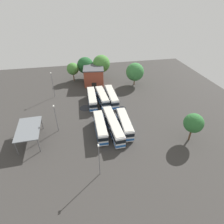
# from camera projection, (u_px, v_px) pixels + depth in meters

# --- Properties ---
(ground_plane) EXTENTS (94.03, 94.03, 0.00)m
(ground_plane) POSITION_uv_depth(u_px,v_px,m) (107.00, 115.00, 56.05)
(ground_plane) COLOR #383533
(bus_row0_slot0) EXTENTS (11.19, 2.82, 3.53)m
(bus_row0_slot0) POSITION_uv_depth(u_px,v_px,m) (124.00, 124.00, 49.31)
(bus_row0_slot0) COLOR silver
(bus_row0_slot0) RESTS_ON ground_plane
(bus_row0_slot1) EXTENTS (14.54, 3.28, 3.53)m
(bus_row0_slot1) POSITION_uv_depth(u_px,v_px,m) (113.00, 125.00, 48.64)
(bus_row0_slot1) COLOR silver
(bus_row0_slot1) RESTS_ON ground_plane
(bus_row0_slot2) EXTENTS (11.27, 2.62, 3.53)m
(bus_row0_slot2) POSITION_uv_depth(u_px,v_px,m) (100.00, 127.00, 48.12)
(bus_row0_slot2) COLOR silver
(bus_row0_slot2) RESTS_ON ground_plane
(bus_row1_slot0) EXTENTS (12.10, 2.67, 3.53)m
(bus_row1_slot0) POSITION_uv_depth(u_px,v_px,m) (111.00, 97.00, 61.80)
(bus_row1_slot0) COLOR silver
(bus_row1_slot0) RESTS_ON ground_plane
(bus_row1_slot1) EXTENTS (11.22, 3.16, 3.53)m
(bus_row1_slot1) POSITION_uv_depth(u_px,v_px,m) (102.00, 97.00, 61.41)
(bus_row1_slot1) COLOR silver
(bus_row1_slot1) RESTS_ON ground_plane
(bus_row1_slot2) EXTENTS (11.60, 2.81, 3.53)m
(bus_row1_slot2) POSITION_uv_depth(u_px,v_px,m) (92.00, 99.00, 60.63)
(bus_row1_slot2) COLOR silver
(bus_row1_slot2) RESTS_ON ground_plane
(depot_building) EXTENTS (9.91, 8.75, 6.82)m
(depot_building) POSITION_uv_depth(u_px,v_px,m) (94.00, 75.00, 73.12)
(depot_building) COLOR #99422D
(depot_building) RESTS_ON ground_plane
(maintenance_shelter) EXTENTS (9.61, 5.75, 3.98)m
(maintenance_shelter) POSITION_uv_depth(u_px,v_px,m) (28.00, 129.00, 44.42)
(maintenance_shelter) COLOR slate
(maintenance_shelter) RESTS_ON ground_plane
(lamp_post_near_entrance) EXTENTS (0.56, 0.28, 8.99)m
(lamp_post_near_entrance) POSITION_uv_depth(u_px,v_px,m) (53.00, 84.00, 62.93)
(lamp_post_near_entrance) COLOR slate
(lamp_post_near_entrance) RESTS_ON ground_plane
(lamp_post_by_building) EXTENTS (0.56, 0.28, 8.12)m
(lamp_post_by_building) POSITION_uv_depth(u_px,v_px,m) (99.00, 159.00, 35.61)
(lamp_post_by_building) COLOR slate
(lamp_post_by_building) RESTS_ON ground_plane
(lamp_post_mid_lot) EXTENTS (0.56, 0.28, 7.93)m
(lamp_post_mid_lot) POSITION_uv_depth(u_px,v_px,m) (56.00, 117.00, 47.35)
(lamp_post_mid_lot) COLOR slate
(lamp_post_mid_lot) RESTS_ON ground_plane
(tree_northeast) EXTENTS (6.90, 6.90, 8.82)m
(tree_northeast) POSITION_uv_depth(u_px,v_px,m) (135.00, 72.00, 70.93)
(tree_northeast) COLOR brown
(tree_northeast) RESTS_ON ground_plane
(tree_east_edge) EXTENTS (4.71, 4.71, 7.61)m
(tree_east_edge) POSITION_uv_depth(u_px,v_px,m) (194.00, 123.00, 43.91)
(tree_east_edge) COLOR brown
(tree_east_edge) RESTS_ON ground_plane
(tree_northwest) EXTENTS (6.98, 6.98, 10.05)m
(tree_northwest) POSITION_uv_depth(u_px,v_px,m) (101.00, 64.00, 75.27)
(tree_northwest) COLOR brown
(tree_northwest) RESTS_ON ground_plane
(tree_north_edge) EXTENTS (4.82, 4.82, 7.57)m
(tree_north_edge) POSITION_uv_depth(u_px,v_px,m) (73.00, 69.00, 74.30)
(tree_north_edge) COLOR brown
(tree_north_edge) RESTS_ON ground_plane
(tree_west_edge) EXTENTS (6.75, 6.75, 8.99)m
(tree_west_edge) POSITION_uv_depth(u_px,v_px,m) (85.00, 65.00, 76.36)
(tree_west_edge) COLOR brown
(tree_west_edge) RESTS_ON ground_plane
(puddle_back_corner) EXTENTS (2.29, 2.29, 0.01)m
(puddle_back_corner) POSITION_uv_depth(u_px,v_px,m) (122.00, 108.00, 59.22)
(puddle_back_corner) COLOR black
(puddle_back_corner) RESTS_ON ground_plane
(puddle_between_rows) EXTENTS (3.77, 3.77, 0.01)m
(puddle_between_rows) POSITION_uv_depth(u_px,v_px,m) (85.00, 108.00, 59.27)
(puddle_between_rows) COLOR black
(puddle_between_rows) RESTS_ON ground_plane
(puddle_near_shelter) EXTENTS (1.42, 1.42, 0.01)m
(puddle_near_shelter) POSITION_uv_depth(u_px,v_px,m) (95.00, 117.00, 54.93)
(puddle_near_shelter) COLOR black
(puddle_near_shelter) RESTS_ON ground_plane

